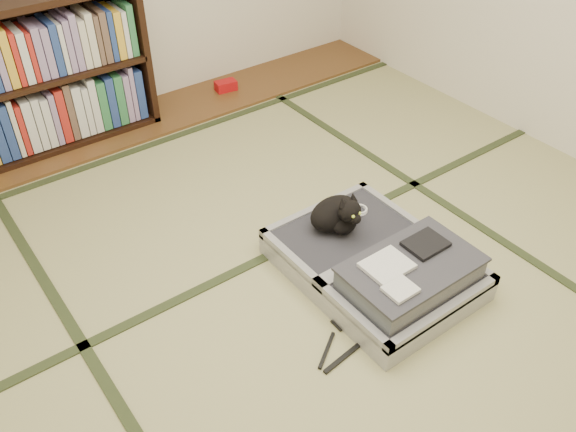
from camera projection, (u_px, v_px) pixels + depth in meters
floor at (324, 300)px, 2.82m from camera, size 4.50×4.50×0.00m
wood_strip at (135, 123)px, 4.07m from camera, size 4.00×0.50×0.02m
red_item at (226, 86)px, 4.40m from camera, size 0.16×0.11×0.07m
tatami_borders at (264, 243)px, 3.12m from camera, size 4.00×4.50×0.01m
bookcase at (29, 82)px, 3.57m from camera, size 1.43×0.33×0.92m
suitcase at (380, 265)px, 2.86m from camera, size 0.69×0.92×0.27m
cat at (338, 214)px, 2.96m from camera, size 0.31×0.31×0.25m
cable_coil at (359, 210)px, 3.12m from camera, size 0.10×0.10×0.02m
hanger at (352, 341)px, 2.62m from camera, size 0.41×0.21×0.01m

